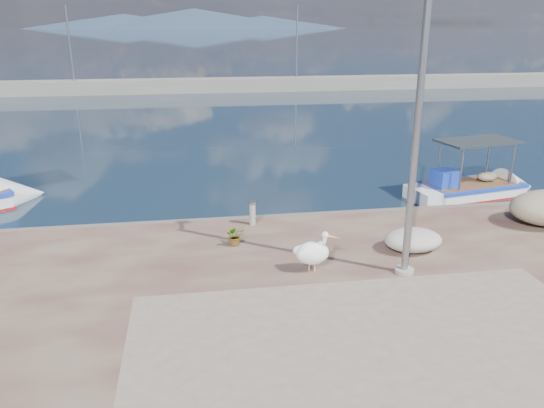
{
  "coord_description": "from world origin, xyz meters",
  "views": [
    {
      "loc": [
        -2.14,
        -9.84,
        6.03
      ],
      "look_at": [
        0.0,
        3.8,
        1.3
      ],
      "focal_mm": 35.0,
      "sensor_mm": 36.0,
      "label": 1
    }
  ],
  "objects": [
    {
      "name": "ground",
      "position": [
        0.0,
        0.0,
        0.0
      ],
      "size": [
        1400.0,
        1400.0,
        0.0
      ],
      "primitive_type": "plane",
      "color": "#162635",
      "rests_on": "ground"
    },
    {
      "name": "quay_patch",
      "position": [
        1.0,
        -3.0,
        0.5
      ],
      "size": [
        9.0,
        7.0,
        0.01
      ],
      "primitive_type": "cube",
      "color": "gray",
      "rests_on": "quay"
    },
    {
      "name": "breakwater",
      "position": [
        -0.0,
        40.0,
        0.6
      ],
      "size": [
        120.0,
        2.2,
        7.5
      ],
      "color": "gray",
      "rests_on": "ground"
    },
    {
      "name": "mountains",
      "position": [
        4.39,
        650.0,
        9.51
      ],
      "size": [
        370.0,
        280.0,
        22.0
      ],
      "color": "#28384C",
      "rests_on": "ground"
    },
    {
      "name": "boat_right",
      "position": [
        7.94,
        7.34,
        0.19
      ],
      "size": [
        5.24,
        2.55,
        2.42
      ],
      "rotation": [
        0.0,
        0.0,
        0.19
      ],
      "color": "white",
      "rests_on": "ground"
    },
    {
      "name": "pelican",
      "position": [
        0.55,
        1.14,
        0.98
      ],
      "size": [
        1.07,
        0.74,
        1.03
      ],
      "rotation": [
        0.0,
        0.0,
        -0.39
      ],
      "color": "tan",
      "rests_on": "quay"
    },
    {
      "name": "lamp_post",
      "position": [
        2.65,
        0.77,
        3.8
      ],
      "size": [
        0.44,
        0.96,
        7.0
      ],
      "color": "gray",
      "rests_on": "quay"
    },
    {
      "name": "bollard_near",
      "position": [
        -0.47,
        4.39,
        0.88
      ],
      "size": [
        0.23,
        0.23,
        0.7
      ],
      "color": "gray",
      "rests_on": "quay"
    },
    {
      "name": "potted_plant",
      "position": [
        -1.1,
        2.97,
        0.77
      ],
      "size": [
        0.51,
        0.44,
        0.54
      ],
      "primitive_type": "imported",
      "rotation": [
        0.0,
        0.0,
        0.05
      ],
      "color": "#33722D",
      "rests_on": "quay"
    },
    {
      "name": "net_pile_d",
      "position": [
        3.36,
        1.95,
        0.78
      ],
      "size": [
        1.5,
        1.12,
        0.56
      ],
      "primitive_type": "ellipsoid",
      "color": "#BBB4AD",
      "rests_on": "quay"
    }
  ]
}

